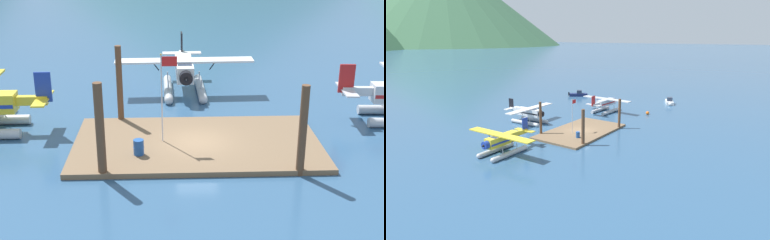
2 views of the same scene
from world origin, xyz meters
TOP-DOWN VIEW (x-y plane):
  - ground_plane at (0.00, 0.00)m, footprint 1200.00×1200.00m
  - dock_platform at (0.00, 0.00)m, footprint 14.43×8.27m
  - piling_near_left at (-5.08, -3.82)m, footprint 0.46×0.46m
  - piling_near_right at (5.19, -3.96)m, footprint 0.43×0.43m
  - piling_far_left at (-4.79, 4.01)m, footprint 0.40×0.40m
  - flagpole at (-1.88, 0.17)m, footprint 0.95×0.10m
  - fuel_drum at (-3.32, -1.74)m, footprint 0.62×0.62m
  - seaplane_white_bow_centre at (-0.48, 10.37)m, footprint 10.43×7.98m

SIDE VIEW (x-z plane):
  - ground_plane at x=0.00m, z-range 0.00..0.00m
  - dock_platform at x=0.00m, z-range 0.00..0.30m
  - fuel_drum at x=-3.32m, z-range 0.30..1.18m
  - seaplane_white_bow_centre at x=-0.48m, z-range -0.34..3.50m
  - piling_near_right at x=5.19m, z-range 0.00..4.90m
  - piling_near_left at x=-5.08m, z-range 0.00..5.11m
  - piling_far_left at x=-4.79m, z-range 0.00..5.16m
  - flagpole at x=-1.88m, z-range 0.99..6.25m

